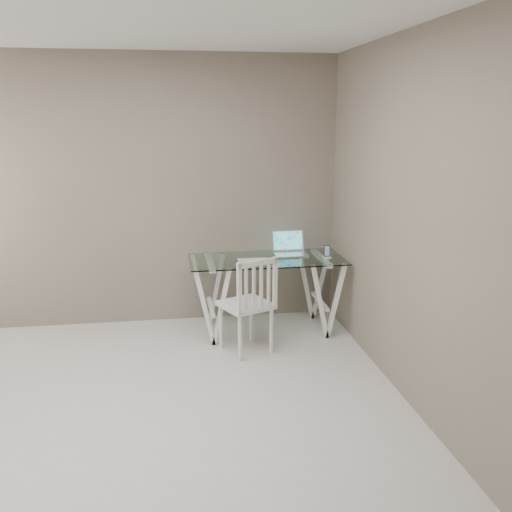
% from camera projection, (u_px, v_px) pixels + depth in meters
% --- Properties ---
extents(room, '(4.50, 4.52, 2.71)m').
position_uv_depth(room, '(111.00, 180.00, 3.44)').
color(room, beige).
rests_on(room, ground).
extents(desk, '(1.50, 0.70, 0.75)m').
position_uv_depth(desk, '(266.00, 294.00, 5.63)').
color(desk, silver).
rests_on(desk, ground).
extents(chair, '(0.54, 0.54, 0.90)m').
position_uv_depth(chair, '(250.00, 301.00, 5.06)').
color(chair, silver).
rests_on(chair, ground).
extents(laptop, '(0.33, 0.29, 0.23)m').
position_uv_depth(laptop, '(289.00, 249.00, 5.72)').
color(laptop, silver).
rests_on(laptop, desk).
extents(keyboard, '(0.31, 0.13, 0.01)m').
position_uv_depth(keyboard, '(253.00, 260.00, 5.46)').
color(keyboard, silver).
rests_on(keyboard, desk).
extents(mouse, '(0.10, 0.06, 0.03)m').
position_uv_depth(mouse, '(270.00, 261.00, 5.37)').
color(mouse, white).
rests_on(mouse, desk).
extents(phone_dock, '(0.07, 0.07, 0.12)m').
position_uv_depth(phone_dock, '(327.00, 255.00, 5.55)').
color(phone_dock, white).
rests_on(phone_dock, desk).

